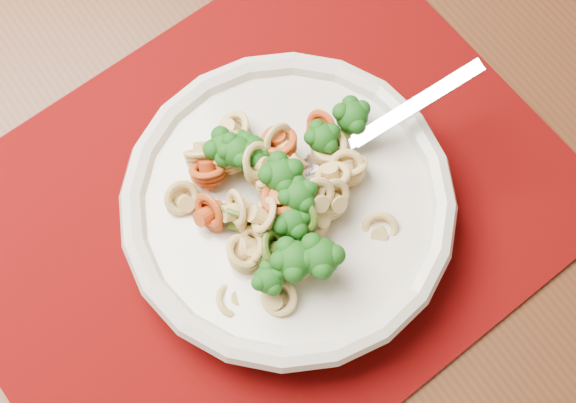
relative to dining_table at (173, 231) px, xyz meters
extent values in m
cube|color=#4B2915|center=(0.00, 0.00, 0.08)|extent=(1.57, 1.27, 0.04)
cube|color=#560304|center=(0.08, -0.04, 0.10)|extent=(0.58, 0.52, 0.00)
cylinder|color=silver|center=(0.10, -0.05, 0.11)|extent=(0.11, 0.11, 0.01)
cylinder|color=silver|center=(0.10, -0.05, 0.13)|extent=(0.24, 0.24, 0.03)
torus|color=silver|center=(0.10, -0.05, 0.14)|extent=(0.26, 0.26, 0.02)
camera|label=1|loc=(0.04, -0.25, 0.71)|focal=50.00mm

